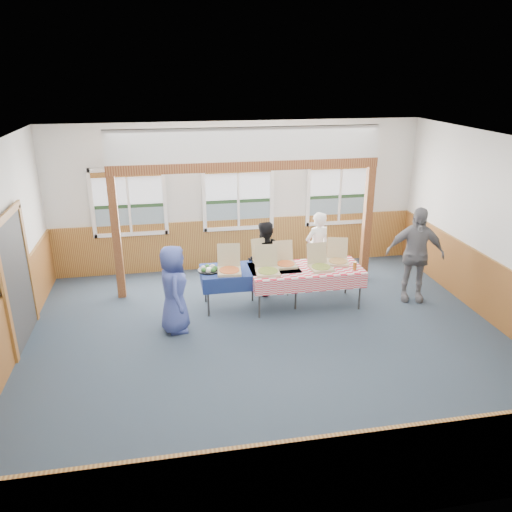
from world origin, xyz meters
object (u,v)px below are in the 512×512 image
Objects in this scene: person_grey at (415,254)px; man_blue at (174,289)px; table_left at (250,271)px; woman_black at (264,258)px; table_right at (306,270)px; woman_white at (317,249)px.

man_blue is at bearing -156.88° from person_grey.
table_left is 0.61m from woman_black.
woman_black reaches higher than table_right.
table_right is at bearing -80.28° from man_blue.
person_grey is (3.12, -0.28, 0.22)m from table_left.
man_blue is 0.83× the size of person_grey.
table_left is 1.33× the size of woman_black.
table_left is at bearing -167.32° from person_grey.
woman_white is (0.48, 0.89, 0.07)m from table_right.
person_grey is at bearing -87.23° from man_blue.
table_right is 1.40× the size of woman_black.
woman_black is 0.80× the size of person_grey.
table_left is at bearing -66.08° from man_blue.
person_grey reaches higher than table_right.
woman_white is (1.51, 0.71, 0.08)m from table_left.
woman_white reaches higher than man_blue.
table_right is at bearing 42.49° from woman_white.
table_left and table_right have the same top height.
table_right is 1.36× the size of man_blue.
table_right is (1.02, -0.17, 0.01)m from table_left.
table_left is 0.95× the size of table_right.
woman_white is 1.17m from woman_black.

